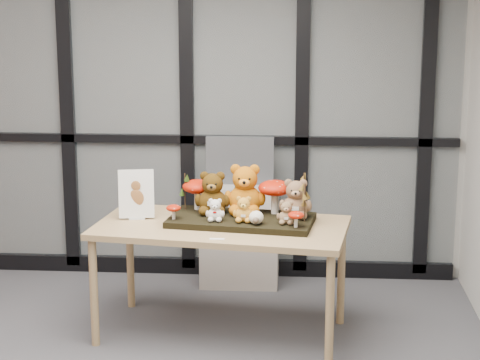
# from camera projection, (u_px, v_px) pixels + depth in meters

# --- Properties ---
(room_shell) EXTENTS (5.00, 5.00, 5.00)m
(room_shell) POSITION_uv_depth(u_px,v_px,m) (17.00, 98.00, 3.95)
(room_shell) COLOR #ADABA3
(room_shell) RESTS_ON floor
(glass_partition) EXTENTS (4.90, 0.06, 2.78)m
(glass_partition) POSITION_uv_depth(u_px,v_px,m) (126.00, 89.00, 6.41)
(glass_partition) COLOR #2D383F
(glass_partition) RESTS_ON floor
(display_table) EXTENTS (1.64, 0.98, 0.72)m
(display_table) POSITION_uv_depth(u_px,v_px,m) (221.00, 235.00, 5.40)
(display_table) COLOR tan
(display_table) RESTS_ON floor
(diorama_tray) EXTENTS (0.94, 0.56, 0.04)m
(diorama_tray) POSITION_uv_depth(u_px,v_px,m) (241.00, 220.00, 5.41)
(diorama_tray) COLOR black
(diorama_tray) RESTS_ON display_table
(bear_pooh_yellow) EXTENTS (0.30, 0.27, 0.35)m
(bear_pooh_yellow) POSITION_uv_depth(u_px,v_px,m) (245.00, 186.00, 5.47)
(bear_pooh_yellow) COLOR #BC610B
(bear_pooh_yellow) RESTS_ON diorama_tray
(bear_brown_medium) EXTENTS (0.25, 0.23, 0.30)m
(bear_brown_medium) POSITION_uv_depth(u_px,v_px,m) (213.00, 190.00, 5.47)
(bear_brown_medium) COLOR #432A09
(bear_brown_medium) RESTS_ON diorama_tray
(bear_tan_back) EXTENTS (0.23, 0.21, 0.27)m
(bear_tan_back) POSITION_uv_depth(u_px,v_px,m) (296.00, 196.00, 5.38)
(bear_tan_back) COLOR brown
(bear_tan_back) RESTS_ON diorama_tray
(bear_small_yellow) EXTENTS (0.15, 0.14, 0.17)m
(bear_small_yellow) POSITION_uv_depth(u_px,v_px,m) (244.00, 208.00, 5.29)
(bear_small_yellow) COLOR orange
(bear_small_yellow) RESTS_ON diorama_tray
(bear_white_bow) EXTENTS (0.13, 0.12, 0.15)m
(bear_white_bow) POSITION_uv_depth(u_px,v_px,m) (215.00, 209.00, 5.31)
(bear_white_bow) COLOR white
(bear_white_bow) RESTS_ON diorama_tray
(bear_beige_small) EXTENTS (0.13, 0.12, 0.16)m
(bear_beige_small) POSITION_uv_depth(u_px,v_px,m) (286.00, 211.00, 5.25)
(bear_beige_small) COLOR olive
(bear_beige_small) RESTS_ON diorama_tray
(plush_cream_hedgehog) EXTENTS (0.08, 0.07, 0.09)m
(plush_cream_hedgehog) POSITION_uv_depth(u_px,v_px,m) (256.00, 217.00, 5.25)
(plush_cream_hedgehog) COLOR white
(plush_cream_hedgehog) RESTS_ON diorama_tray
(mushroom_back_left) EXTENTS (0.19, 0.19, 0.21)m
(mushroom_back_left) POSITION_uv_depth(u_px,v_px,m) (198.00, 193.00, 5.58)
(mushroom_back_left) COLOR #AA1705
(mushroom_back_left) RESTS_ON diorama_tray
(mushroom_back_right) EXTENTS (0.21, 0.21, 0.24)m
(mushroom_back_right) POSITION_uv_depth(u_px,v_px,m) (275.00, 195.00, 5.47)
(mushroom_back_right) COLOR #AA1705
(mushroom_back_right) RESTS_ON diorama_tray
(mushroom_front_left) EXTENTS (0.09, 0.09, 0.10)m
(mushroom_front_left) POSITION_uv_depth(u_px,v_px,m) (174.00, 211.00, 5.36)
(mushroom_front_left) COLOR #AA1705
(mushroom_front_left) RESTS_ON diorama_tray
(mushroom_front_right) EXTENTS (0.10, 0.10, 0.11)m
(mushroom_front_right) POSITION_uv_depth(u_px,v_px,m) (296.00, 219.00, 5.18)
(mushroom_front_right) COLOR #AA1705
(mushroom_front_right) RESTS_ON diorama_tray
(sprig_green_far_left) EXTENTS (0.05, 0.05, 0.24)m
(sprig_green_far_left) POSITION_uv_depth(u_px,v_px,m) (185.00, 191.00, 5.57)
(sprig_green_far_left) COLOR #1A340B
(sprig_green_far_left) RESTS_ON diorama_tray
(sprig_green_mid_left) EXTENTS (0.05, 0.05, 0.24)m
(sprig_green_mid_left) POSITION_uv_depth(u_px,v_px,m) (209.00, 191.00, 5.59)
(sprig_green_mid_left) COLOR #1A340B
(sprig_green_mid_left) RESTS_ON diorama_tray
(sprig_dry_far_right) EXTENTS (0.05, 0.05, 0.28)m
(sprig_dry_far_right) POSITION_uv_depth(u_px,v_px,m) (304.00, 195.00, 5.39)
(sprig_dry_far_right) COLOR brown
(sprig_dry_far_right) RESTS_ON diorama_tray
(sprig_dry_mid_right) EXTENTS (0.05, 0.05, 0.24)m
(sprig_dry_mid_right) POSITION_uv_depth(u_px,v_px,m) (305.00, 203.00, 5.28)
(sprig_dry_mid_right) COLOR brown
(sprig_dry_mid_right) RESTS_ON diorama_tray
(sprig_green_centre) EXTENTS (0.05, 0.05, 0.17)m
(sprig_green_centre) POSITION_uv_depth(u_px,v_px,m) (239.00, 197.00, 5.56)
(sprig_green_centre) COLOR #1A340B
(sprig_green_centre) RESTS_ON diorama_tray
(sign_holder) EXTENTS (0.23, 0.08, 0.32)m
(sign_holder) POSITION_uv_depth(u_px,v_px,m) (136.00, 196.00, 5.48)
(sign_holder) COLOR silver
(sign_holder) RESTS_ON display_table
(label_card) EXTENTS (0.09, 0.03, 0.00)m
(label_card) POSITION_uv_depth(u_px,v_px,m) (217.00, 239.00, 5.08)
(label_card) COLOR white
(label_card) RESTS_ON display_table
(cabinet) EXTENTS (0.57, 0.33, 0.76)m
(cabinet) POSITION_uv_depth(u_px,v_px,m) (240.00, 234.00, 6.39)
(cabinet) COLOR #ACA399
(cabinet) RESTS_ON floor
(monitor) EXTENTS (0.49, 0.05, 0.35)m
(monitor) POSITION_uv_depth(u_px,v_px,m) (240.00, 161.00, 6.28)
(monitor) COLOR #4D5055
(monitor) RESTS_ON cabinet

